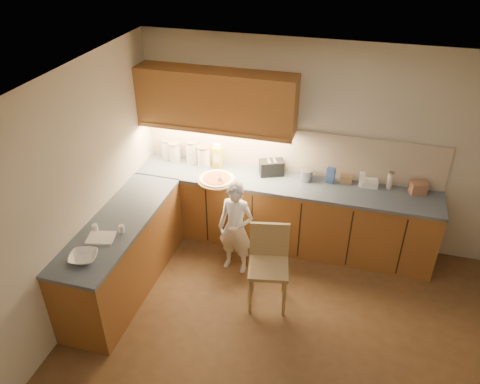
{
  "coord_description": "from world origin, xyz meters",
  "views": [
    {
      "loc": [
        0.44,
        -3.22,
        3.87
      ],
      "look_at": [
        -0.8,
        1.2,
        1.0
      ],
      "focal_mm": 35.0,
      "sensor_mm": 36.0,
      "label": 1
    }
  ],
  "objects_px": {
    "child": "(236,228)",
    "oil_jug": "(217,157)",
    "wooden_chair": "(269,260)",
    "toaster": "(272,168)",
    "pizza_on_board": "(217,179)"
  },
  "relations": [
    {
      "from": "child",
      "to": "toaster",
      "type": "xyz_separation_m",
      "value": [
        0.23,
        0.81,
        0.42
      ]
    },
    {
      "from": "wooden_chair",
      "to": "child",
      "type": "bearing_deg",
      "value": 129.61
    },
    {
      "from": "wooden_chair",
      "to": "pizza_on_board",
      "type": "bearing_deg",
      "value": 123.88
    },
    {
      "from": "pizza_on_board",
      "to": "toaster",
      "type": "distance_m",
      "value": 0.71
    },
    {
      "from": "wooden_chair",
      "to": "oil_jug",
      "type": "bearing_deg",
      "value": 117.71
    },
    {
      "from": "pizza_on_board",
      "to": "oil_jug",
      "type": "bearing_deg",
      "value": 106.99
    },
    {
      "from": "wooden_chair",
      "to": "toaster",
      "type": "relative_size",
      "value": 2.8
    },
    {
      "from": "child",
      "to": "oil_jug",
      "type": "relative_size",
      "value": 3.61
    },
    {
      "from": "oil_jug",
      "to": "wooden_chair",
      "type": "bearing_deg",
      "value": -51.03
    },
    {
      "from": "toaster",
      "to": "oil_jug",
      "type": "bearing_deg",
      "value": 157.58
    },
    {
      "from": "wooden_chair",
      "to": "oil_jug",
      "type": "relative_size",
      "value": 2.87
    },
    {
      "from": "pizza_on_board",
      "to": "child",
      "type": "relative_size",
      "value": 0.41
    },
    {
      "from": "pizza_on_board",
      "to": "wooden_chair",
      "type": "distance_m",
      "value": 1.28
    },
    {
      "from": "pizza_on_board",
      "to": "wooden_chair",
      "type": "bearing_deg",
      "value": -44.86
    },
    {
      "from": "child",
      "to": "wooden_chair",
      "type": "relative_size",
      "value": 1.26
    }
  ]
}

